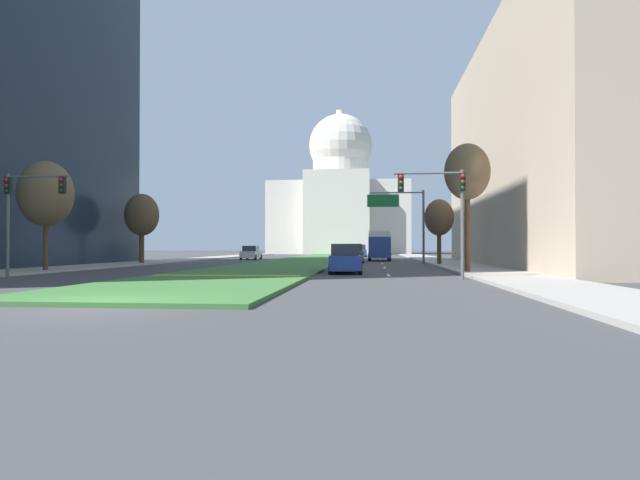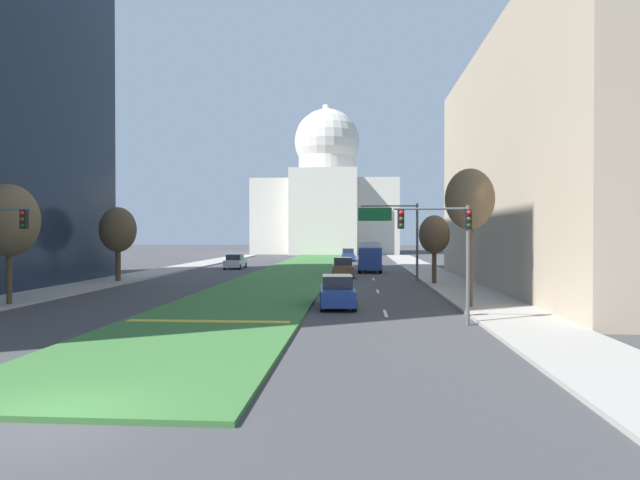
{
  "view_description": "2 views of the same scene",
  "coord_description": "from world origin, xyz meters",
  "px_view_note": "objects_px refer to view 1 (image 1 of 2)",
  "views": [
    {
      "loc": [
        7.02,
        -12.85,
        1.56
      ],
      "look_at": [
        1.22,
        45.22,
        2.26
      ],
      "focal_mm": 29.94,
      "sensor_mm": 36.0,
      "label": 1
    },
    {
      "loc": [
        6.47,
        -10.71,
        3.96
      ],
      "look_at": [
        1.82,
        55.31,
        3.2
      ],
      "focal_mm": 30.15,
      "sensor_mm": 36.0,
      "label": 2
    }
  ],
  "objects_px": {
    "traffic_light_near_left": "(24,202)",
    "overhead_guide_sign": "(403,212)",
    "box_truck_delivery": "(379,245)",
    "sedan_lead_stopped": "(345,259)",
    "street_tree_right_near": "(467,173)",
    "street_tree_right_mid": "(439,218)",
    "traffic_light_near_right": "(444,199)",
    "sedan_midblock": "(353,254)",
    "capitol_building": "(340,201)",
    "street_tree_left_near": "(46,194)",
    "sedan_far_horizon": "(360,251)",
    "street_tree_left_mid": "(142,215)",
    "sedan_distant": "(251,253)"
  },
  "relations": [
    {
      "from": "street_tree_left_near",
      "to": "sedan_midblock",
      "type": "xyz_separation_m",
      "value": [
        17.56,
        21.09,
        -3.85
      ]
    },
    {
      "from": "traffic_light_near_left",
      "to": "sedan_lead_stopped",
      "type": "distance_m",
      "value": 17.17
    },
    {
      "from": "sedan_lead_stopped",
      "to": "box_truck_delivery",
      "type": "bearing_deg",
      "value": 85.13
    },
    {
      "from": "traffic_light_near_left",
      "to": "traffic_light_near_right",
      "type": "bearing_deg",
      "value": 1.94
    },
    {
      "from": "box_truck_delivery",
      "to": "sedan_lead_stopped",
      "type": "bearing_deg",
      "value": -94.87
    },
    {
      "from": "capitol_building",
      "to": "sedan_far_horizon",
      "type": "relative_size",
      "value": 7.05
    },
    {
      "from": "traffic_light_near_left",
      "to": "sedan_far_horizon",
      "type": "distance_m",
      "value": 57.63
    },
    {
      "from": "street_tree_left_near",
      "to": "sedan_distant",
      "type": "relative_size",
      "value": 1.55
    },
    {
      "from": "street_tree_right_mid",
      "to": "capitol_building",
      "type": "bearing_deg",
      "value": 100.01
    },
    {
      "from": "street_tree_right_mid",
      "to": "sedan_lead_stopped",
      "type": "height_order",
      "value": "street_tree_right_mid"
    },
    {
      "from": "traffic_light_near_left",
      "to": "sedan_distant",
      "type": "height_order",
      "value": "traffic_light_near_left"
    },
    {
      "from": "traffic_light_near_right",
      "to": "street_tree_right_near",
      "type": "xyz_separation_m",
      "value": [
        1.93,
        5.01,
        1.91
      ]
    },
    {
      "from": "capitol_building",
      "to": "traffic_light_near_right",
      "type": "distance_m",
      "value": 89.32
    },
    {
      "from": "sedan_distant",
      "to": "sedan_far_horizon",
      "type": "distance_m",
      "value": 21.96
    },
    {
      "from": "traffic_light_near_right",
      "to": "overhead_guide_sign",
      "type": "distance_m",
      "value": 21.67
    },
    {
      "from": "traffic_light_near_left",
      "to": "sedan_midblock",
      "type": "height_order",
      "value": "traffic_light_near_left"
    },
    {
      "from": "traffic_light_near_left",
      "to": "street_tree_right_near",
      "type": "bearing_deg",
      "value": 14.13
    },
    {
      "from": "street_tree_right_mid",
      "to": "sedan_far_horizon",
      "type": "relative_size",
      "value": 1.23
    },
    {
      "from": "traffic_light_near_left",
      "to": "street_tree_right_mid",
      "type": "distance_m",
      "value": 29.66
    },
    {
      "from": "street_tree_left_mid",
      "to": "sedan_lead_stopped",
      "type": "height_order",
      "value": "street_tree_left_mid"
    },
    {
      "from": "box_truck_delivery",
      "to": "overhead_guide_sign",
      "type": "bearing_deg",
      "value": -80.18
    },
    {
      "from": "capitol_building",
      "to": "traffic_light_near_left",
      "type": "bearing_deg",
      "value": -96.64
    },
    {
      "from": "sedan_distant",
      "to": "box_truck_delivery",
      "type": "relative_size",
      "value": 0.68
    },
    {
      "from": "sedan_lead_stopped",
      "to": "sedan_midblock",
      "type": "relative_size",
      "value": 1.06
    },
    {
      "from": "sedan_midblock",
      "to": "street_tree_left_mid",
      "type": "bearing_deg",
      "value": -159.75
    },
    {
      "from": "overhead_guide_sign",
      "to": "sedan_far_horizon",
      "type": "relative_size",
      "value": 1.48
    },
    {
      "from": "traffic_light_near_right",
      "to": "street_tree_right_near",
      "type": "bearing_deg",
      "value": 68.88
    },
    {
      "from": "capitol_building",
      "to": "street_tree_left_near",
      "type": "distance_m",
      "value": 85.24
    },
    {
      "from": "traffic_light_near_left",
      "to": "overhead_guide_sign",
      "type": "xyz_separation_m",
      "value": [
        20.01,
        22.34,
        0.82
      ]
    },
    {
      "from": "capitol_building",
      "to": "street_tree_left_near",
      "type": "height_order",
      "value": "capitol_building"
    },
    {
      "from": "street_tree_left_mid",
      "to": "sedan_distant",
      "type": "relative_size",
      "value": 1.42
    },
    {
      "from": "street_tree_right_mid",
      "to": "sedan_midblock",
      "type": "xyz_separation_m",
      "value": [
        -7.26,
        7.07,
        -3.03
      ]
    },
    {
      "from": "street_tree_right_mid",
      "to": "sedan_midblock",
      "type": "height_order",
      "value": "street_tree_right_mid"
    },
    {
      "from": "traffic_light_near_right",
      "to": "box_truck_delivery",
      "type": "bearing_deg",
      "value": 94.68
    },
    {
      "from": "sedan_lead_stopped",
      "to": "sedan_far_horizon",
      "type": "height_order",
      "value": "sedan_far_horizon"
    },
    {
      "from": "street_tree_right_near",
      "to": "street_tree_right_mid",
      "type": "bearing_deg",
      "value": 89.78
    },
    {
      "from": "street_tree_left_mid",
      "to": "sedan_midblock",
      "type": "height_order",
      "value": "street_tree_left_mid"
    },
    {
      "from": "street_tree_left_near",
      "to": "sedan_lead_stopped",
      "type": "height_order",
      "value": "street_tree_left_near"
    },
    {
      "from": "sedan_lead_stopped",
      "to": "sedan_far_horizon",
      "type": "relative_size",
      "value": 1.07
    },
    {
      "from": "traffic_light_near_right",
      "to": "sedan_midblock",
      "type": "distance_m",
      "value": 26.12
    },
    {
      "from": "street_tree_right_mid",
      "to": "street_tree_left_mid",
      "type": "bearing_deg",
      "value": 179.1
    },
    {
      "from": "sedan_far_horizon",
      "to": "box_truck_delivery",
      "type": "distance_m",
      "value": 22.08
    },
    {
      "from": "street_tree_right_near",
      "to": "sedan_far_horizon",
      "type": "xyz_separation_m",
      "value": [
        -7.26,
        49.73,
        -4.85
      ]
    },
    {
      "from": "traffic_light_near_left",
      "to": "street_tree_right_near",
      "type": "xyz_separation_m",
      "value": [
        22.69,
        5.71,
        1.91
      ]
    },
    {
      "from": "street_tree_right_mid",
      "to": "sedan_lead_stopped",
      "type": "distance_m",
      "value": 14.97
    },
    {
      "from": "sedan_midblock",
      "to": "overhead_guide_sign",
      "type": "bearing_deg",
      "value": -39.88
    },
    {
      "from": "sedan_far_horizon",
      "to": "traffic_light_near_right",
      "type": "bearing_deg",
      "value": -84.45
    },
    {
      "from": "traffic_light_near_left",
      "to": "sedan_lead_stopped",
      "type": "height_order",
      "value": "traffic_light_near_left"
    },
    {
      "from": "street_tree_left_near",
      "to": "sedan_lead_stopped",
      "type": "distance_m",
      "value": 18.27
    },
    {
      "from": "street_tree_right_near",
      "to": "sedan_far_horizon",
      "type": "distance_m",
      "value": 50.5
    }
  ]
}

